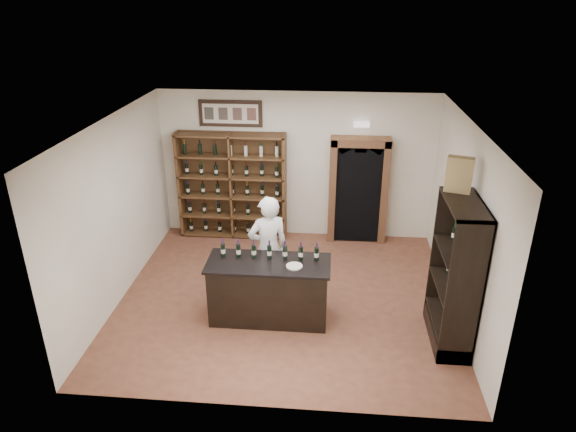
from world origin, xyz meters
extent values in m
plane|color=brown|center=(0.00, 0.00, 0.00)|extent=(5.50, 5.50, 0.00)
plane|color=white|center=(0.00, 0.00, 3.00)|extent=(5.50, 5.50, 0.00)
cube|color=white|center=(0.00, 2.50, 1.50)|extent=(5.50, 0.04, 3.00)
cube|color=white|center=(-2.75, 0.00, 1.50)|extent=(0.04, 5.00, 3.00)
cube|color=white|center=(2.75, 0.00, 1.50)|extent=(0.04, 5.00, 3.00)
cube|color=#51351C|center=(-1.30, 2.47, 1.10)|extent=(2.20, 0.02, 2.20)
cube|color=#51351C|center=(-2.37, 2.29, 1.10)|extent=(0.06, 0.38, 2.20)
cube|color=#51351C|center=(-0.23, 2.29, 1.10)|extent=(0.06, 0.38, 2.20)
cube|color=#51351C|center=(-1.30, 2.29, 1.10)|extent=(0.04, 0.38, 2.20)
cube|color=#51351C|center=(-1.30, 2.29, 0.04)|extent=(2.18, 0.38, 0.04)
cube|color=#51351C|center=(-1.30, 2.29, 0.46)|extent=(2.18, 0.38, 0.04)
cube|color=#51351C|center=(-1.30, 2.29, 0.89)|extent=(2.18, 0.38, 0.03)
cube|color=#51351C|center=(-1.30, 2.29, 1.31)|extent=(2.18, 0.38, 0.04)
cube|color=#51351C|center=(-1.30, 2.29, 1.74)|extent=(2.18, 0.38, 0.04)
cube|color=#51351C|center=(-1.30, 2.29, 2.16)|extent=(2.18, 0.38, 0.04)
cube|color=black|center=(-1.30, 2.47, 2.55)|extent=(1.25, 0.04, 0.52)
cube|color=black|center=(1.25, 2.34, 1.06)|extent=(0.97, 0.29, 2.05)
cube|color=#AF6C43|center=(0.74, 2.32, 1.07)|extent=(0.14, 0.35, 2.15)
cube|color=#AF6C43|center=(1.76, 2.32, 1.07)|extent=(0.14, 0.35, 2.15)
cube|color=#AF6C43|center=(1.25, 2.32, 2.09)|extent=(1.15, 0.35, 0.16)
cube|color=white|center=(1.25, 2.42, 2.40)|extent=(0.30, 0.10, 0.10)
cube|color=black|center=(-0.20, -0.60, 0.47)|extent=(1.80, 0.70, 0.94)
cube|color=black|center=(-0.20, -0.60, 0.98)|extent=(1.88, 0.78, 0.04)
cylinder|color=black|center=(-0.92, -0.47, 1.10)|extent=(0.07, 0.07, 0.21)
cylinder|color=beige|center=(-0.92, -0.47, 1.09)|extent=(0.07, 0.07, 0.07)
cylinder|color=#462563|center=(-0.92, -0.47, 1.25)|extent=(0.03, 0.03, 0.09)
cylinder|color=black|center=(-0.68, -0.47, 1.10)|extent=(0.07, 0.07, 0.21)
cylinder|color=beige|center=(-0.68, -0.47, 1.09)|extent=(0.07, 0.07, 0.07)
cylinder|color=#462563|center=(-0.68, -0.47, 1.25)|extent=(0.03, 0.03, 0.09)
cylinder|color=black|center=(-0.44, -0.47, 1.10)|extent=(0.07, 0.07, 0.21)
cylinder|color=beige|center=(-0.44, -0.47, 1.09)|extent=(0.07, 0.07, 0.07)
cylinder|color=#462563|center=(-0.44, -0.47, 1.25)|extent=(0.03, 0.03, 0.09)
cylinder|color=black|center=(-0.20, -0.47, 1.10)|extent=(0.07, 0.07, 0.21)
cylinder|color=beige|center=(-0.20, -0.47, 1.09)|extent=(0.07, 0.07, 0.07)
cylinder|color=#462563|center=(-0.20, -0.47, 1.25)|extent=(0.03, 0.03, 0.09)
cylinder|color=black|center=(0.04, -0.47, 1.10)|extent=(0.07, 0.07, 0.21)
cylinder|color=beige|center=(0.04, -0.47, 1.09)|extent=(0.07, 0.07, 0.07)
cylinder|color=#462563|center=(0.04, -0.47, 1.25)|extent=(0.03, 0.03, 0.09)
cylinder|color=black|center=(0.28, -0.47, 1.10)|extent=(0.07, 0.07, 0.21)
cylinder|color=beige|center=(0.28, -0.47, 1.09)|extent=(0.07, 0.07, 0.07)
cylinder|color=#462563|center=(0.28, -0.47, 1.25)|extent=(0.03, 0.03, 0.09)
cylinder|color=black|center=(0.52, -0.47, 1.10)|extent=(0.07, 0.07, 0.21)
cylinder|color=beige|center=(0.52, -0.47, 1.09)|extent=(0.07, 0.07, 0.07)
cylinder|color=#462563|center=(0.52, -0.47, 1.25)|extent=(0.03, 0.03, 0.09)
cube|color=black|center=(2.72, -0.90, 1.10)|extent=(0.02, 1.20, 2.20)
cube|color=black|center=(2.49, -1.48, 1.10)|extent=(0.48, 0.04, 2.20)
cube|color=black|center=(2.49, -0.32, 1.10)|extent=(0.48, 0.04, 2.20)
cube|color=black|center=(2.49, -0.90, 2.18)|extent=(0.48, 1.20, 0.04)
cube|color=black|center=(2.49, -0.90, 0.12)|extent=(0.48, 1.20, 0.24)
cube|color=black|center=(2.49, -0.90, 0.35)|extent=(0.48, 1.16, 0.03)
cube|color=black|center=(2.49, -0.90, 0.90)|extent=(0.48, 1.16, 0.03)
cube|color=black|center=(2.49, -0.90, 1.45)|extent=(0.48, 1.16, 0.03)
imported|color=white|center=(-0.28, 0.00, 0.91)|extent=(0.78, 0.66, 1.83)
cylinder|color=beige|center=(0.20, -0.70, 1.01)|extent=(0.24, 0.24, 0.02)
cube|color=tan|center=(2.45, -0.50, 2.45)|extent=(0.38, 0.25, 0.50)
camera|label=1|loc=(0.69, -7.34, 4.81)|focal=32.00mm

